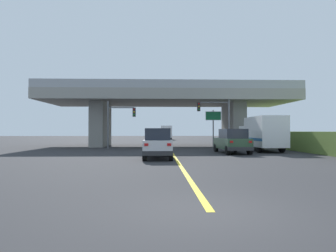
# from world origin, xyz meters

# --- Properties ---
(ground) EXTENTS (160.00, 160.00, 0.00)m
(ground) POSITION_xyz_m (0.00, 29.69, 0.00)
(ground) COLOR #2B2B2D
(overpass_bridge) EXTENTS (29.38, 10.43, 7.35)m
(overpass_bridge) POSITION_xyz_m (0.00, 29.69, 5.18)
(overpass_bridge) COLOR gray
(overpass_bridge) RESTS_ON ground
(lane_divider_stripe) EXTENTS (0.20, 26.72, 0.01)m
(lane_divider_stripe) POSITION_xyz_m (0.00, 13.36, 0.00)
(lane_divider_stripe) COLOR yellow
(lane_divider_stripe) RESTS_ON ground
(suv_lead) EXTENTS (1.88, 4.44, 2.02)m
(suv_lead) POSITION_xyz_m (-1.21, 13.16, 1.01)
(suv_lead) COLOR silver
(suv_lead) RESTS_ON ground
(suv_crossing) EXTENTS (2.25, 4.83, 2.02)m
(suv_crossing) POSITION_xyz_m (4.97, 17.72, 1.02)
(suv_crossing) COLOR #2D4C33
(suv_crossing) RESTS_ON ground
(box_truck) EXTENTS (2.33, 7.09, 3.14)m
(box_truck) POSITION_xyz_m (8.47, 20.37, 1.65)
(box_truck) COLOR silver
(box_truck) RESTS_ON ground
(traffic_signal_nearside) EXTENTS (3.52, 0.36, 5.71)m
(traffic_signal_nearside) POSITION_xyz_m (5.29, 24.85, 3.62)
(traffic_signal_nearside) COLOR slate
(traffic_signal_nearside) RESTS_ON ground
(traffic_signal_farside) EXTENTS (3.00, 0.36, 5.01)m
(traffic_signal_farside) POSITION_xyz_m (-5.40, 24.60, 3.17)
(traffic_signal_farside) COLOR #56595E
(traffic_signal_farside) RESTS_ON ground
(highway_sign) EXTENTS (1.77, 0.17, 4.23)m
(highway_sign) POSITION_xyz_m (5.08, 26.56, 3.14)
(highway_sign) COLOR slate
(highway_sign) RESTS_ON ground
(semi_truck_distant) EXTENTS (2.33, 7.04, 3.01)m
(semi_truck_distant) POSITION_xyz_m (0.61, 57.95, 1.59)
(semi_truck_distant) COLOR navy
(semi_truck_distant) RESTS_ON ground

